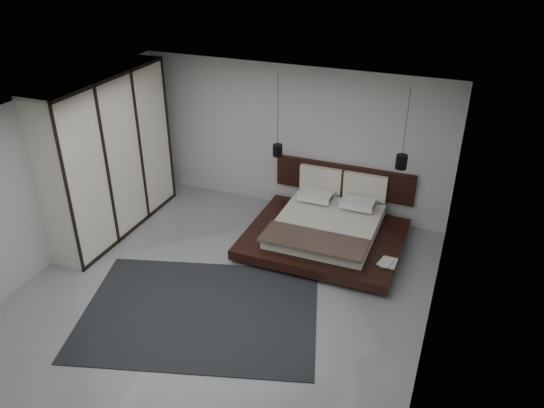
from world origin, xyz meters
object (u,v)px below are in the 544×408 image
at_px(lattice_screen, 143,133).
at_px(pendant_left, 278,150).
at_px(wardrobe, 108,155).
at_px(bed, 327,228).
at_px(pendant_right, 401,162).
at_px(rug, 200,312).

relative_size(lattice_screen, pendant_left, 1.76).
height_order(lattice_screen, wardrobe, wardrobe).
xyz_separation_m(lattice_screen, pendant_left, (2.92, -0.13, 0.14)).
relative_size(lattice_screen, bed, 0.98).
distance_m(pendant_right, rug, 4.00).
distance_m(pendant_right, wardrobe, 5.01).
height_order(lattice_screen, pendant_right, pendant_right).
bearing_deg(wardrobe, bed, 13.43).
relative_size(pendant_left, pendant_right, 1.09).
bearing_deg(pendant_left, lattice_screen, 177.38).
bearing_deg(rug, pendant_right, 52.42).
relative_size(bed, wardrobe, 0.91).
xyz_separation_m(bed, pendant_right, (1.09, 0.40, 1.28)).
bearing_deg(pendant_right, rug, -127.58).
height_order(bed, pendant_left, pendant_left).
bearing_deg(pendant_right, wardrobe, -164.97).
height_order(lattice_screen, rug, lattice_screen).
xyz_separation_m(wardrobe, rug, (2.59, -1.62, -1.42)).
distance_m(lattice_screen, rug, 4.37).
bearing_deg(rug, wardrobe, 147.91).
bearing_deg(lattice_screen, rug, -47.09).
height_order(bed, pendant_right, pendant_right).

